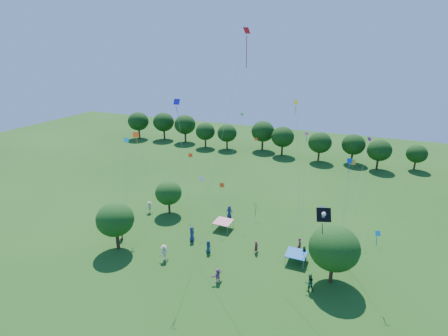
# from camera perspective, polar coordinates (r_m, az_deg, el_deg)

# --- Properties ---
(near_tree_west) EXTENTS (4.32, 4.32, 5.77)m
(near_tree_west) POSITION_cam_1_polar(r_m,az_deg,el_deg) (42.47, -17.34, -8.04)
(near_tree_west) COLOR #422B19
(near_tree_west) RESTS_ON ground
(near_tree_north) EXTENTS (3.72, 3.72, 4.81)m
(near_tree_north) POSITION_cam_1_polar(r_m,az_deg,el_deg) (49.77, -9.06, -4.04)
(near_tree_north) COLOR #422B19
(near_tree_north) RESTS_ON ground
(near_tree_east) EXTENTS (4.99, 4.99, 6.19)m
(near_tree_east) POSITION_cam_1_polar(r_m,az_deg,el_deg) (36.84, 17.55, -12.36)
(near_tree_east) COLOR #422B19
(near_tree_east) RESTS_ON ground
(treeline) EXTENTS (88.01, 8.77, 6.77)m
(treeline) POSITION_cam_1_polar(r_m,az_deg,el_deg) (75.99, 11.09, 4.92)
(treeline) COLOR #422B19
(treeline) RESTS_ON ground
(tent_red_stripe) EXTENTS (2.20, 2.20, 1.10)m
(tent_red_stripe) POSITION_cam_1_polar(r_m,az_deg,el_deg) (45.99, -0.14, -8.75)
(tent_red_stripe) COLOR #DE1A42
(tent_red_stripe) RESTS_ON ground
(tent_blue) EXTENTS (2.20, 2.20, 1.10)m
(tent_blue) POSITION_cam_1_polar(r_m,az_deg,el_deg) (40.46, 11.72, -13.53)
(tent_blue) COLOR #1B60B2
(tent_blue) RESTS_ON ground
(crowd_person_0) EXTENTS (0.87, 0.70, 1.56)m
(crowd_person_0) POSITION_cam_1_polar(r_m,az_deg,el_deg) (41.36, -2.58, -12.72)
(crowd_person_0) COLOR navy
(crowd_person_0) RESTS_ON ground
(crowd_person_1) EXTENTS (0.58, 0.67, 1.52)m
(crowd_person_1) POSITION_cam_1_polar(r_m,az_deg,el_deg) (41.43, 5.28, -12.76)
(crowd_person_1) COLOR maroon
(crowd_person_1) RESTS_ON ground
(crowd_person_2) EXTENTS (1.04, 0.95, 1.87)m
(crowd_person_2) POSITION_cam_1_polar(r_m,az_deg,el_deg) (36.76, 13.74, -17.71)
(crowd_person_2) COLOR #255731
(crowd_person_2) RESTS_ON ground
(crowd_person_3) EXTENTS (1.19, 0.93, 1.67)m
(crowd_person_3) POSITION_cam_1_polar(r_m,az_deg,el_deg) (51.46, -12.05, -6.23)
(crowd_person_3) COLOR beige
(crowd_person_3) RESTS_ON ground
(crowd_person_4) EXTENTS (1.09, 0.98, 1.73)m
(crowd_person_4) POSITION_cam_1_polar(r_m,az_deg,el_deg) (45.55, -16.41, -10.18)
(crowd_person_4) COLOR #3A362E
(crowd_person_4) RESTS_ON ground
(crowd_person_5) EXTENTS (1.25, 1.67, 1.70)m
(crowd_person_5) POSITION_cam_1_polar(r_m,az_deg,el_deg) (54.34, -9.40, -4.59)
(crowd_person_5) COLOR #955B9C
(crowd_person_5) RESTS_ON ground
(crowd_person_6) EXTENTS (0.90, 1.06, 1.90)m
(crowd_person_6) POSITION_cam_1_polar(r_m,az_deg,el_deg) (43.65, -5.26, -10.65)
(crowd_person_6) COLOR navy
(crowd_person_6) RESTS_ON ground
(crowd_person_7) EXTENTS (0.71, 0.51, 1.75)m
(crowd_person_7) POSITION_cam_1_polar(r_m,az_deg,el_deg) (48.62, -15.42, -8.08)
(crowd_person_7) COLOR maroon
(crowd_person_7) RESTS_ON ground
(crowd_person_8) EXTENTS (0.86, 0.55, 1.62)m
(crowd_person_8) POSITION_cam_1_polar(r_m,az_deg,el_deg) (41.26, 12.86, -13.29)
(crowd_person_8) COLOR #2C5F28
(crowd_person_8) RESTS_ON ground
(crowd_person_9) EXTENTS (1.03, 1.32, 1.84)m
(crowd_person_9) POSITION_cam_1_polar(r_m,az_deg,el_deg) (40.64, -9.74, -13.42)
(crowd_person_9) COLOR beige
(crowd_person_9) RESTS_ON ground
(crowd_person_10) EXTENTS (0.81, 1.07, 1.67)m
(crowd_person_10) POSITION_cam_1_polar(r_m,az_deg,el_deg) (43.92, 19.34, -11.76)
(crowd_person_10) COLOR #474038
(crowd_person_10) RESTS_ON ground
(crowd_person_11) EXTENTS (1.02, 1.55, 1.56)m
(crowd_person_11) POSITION_cam_1_polar(r_m,az_deg,el_deg) (36.98, -1.04, -17.10)
(crowd_person_11) COLOR #A9639B
(crowd_person_11) RESTS_ON ground
(crowd_person_12) EXTENTS (0.94, 0.58, 1.79)m
(crowd_person_12) POSITION_cam_1_polar(r_m,az_deg,el_deg) (48.84, 0.88, -7.15)
(crowd_person_12) COLOR navy
(crowd_person_12) RESTS_ON ground
(crowd_person_13) EXTENTS (0.68, 0.81, 1.84)m
(crowd_person_13) POSITION_cam_1_polar(r_m,az_deg,el_deg) (42.26, 12.24, -12.20)
(crowd_person_13) COLOR maroon
(crowd_person_13) RESTS_ON ground
(pirate_kite) EXTENTS (5.49, 2.40, 8.41)m
(pirate_kite) POSITION_cam_1_polar(r_m,az_deg,el_deg) (31.11, 15.84, -7.49)
(pirate_kite) COLOR black
(red_high_kite) EXTENTS (5.00, 2.92, 23.04)m
(red_high_kite) POSITION_cam_1_polar(r_m,az_deg,el_deg) (34.80, 1.89, 13.80)
(red_high_kite) COLOR red
(small_kite_0) EXTENTS (2.30, 2.23, 7.14)m
(small_kite_0) POSITION_cam_1_polar(r_m,az_deg,el_deg) (49.18, -5.87, 1.00)
(small_kite_0) COLOR red
(small_kite_1) EXTENTS (3.70, 5.41, 8.96)m
(small_kite_1) POSITION_cam_1_polar(r_m,az_deg,el_deg) (49.68, 3.70, 1.87)
(small_kite_1) COLOR #EC370C
(small_kite_2) EXTENTS (2.76, 4.49, 15.29)m
(small_kite_2) POSITION_cam_1_polar(r_m,az_deg,el_deg) (42.57, 11.79, 6.10)
(small_kite_2) COLOR gold
(small_kite_3) EXTENTS (2.21, 3.36, 12.72)m
(small_kite_3) POSITION_cam_1_polar(r_m,az_deg,el_deg) (48.03, 1.70, 3.73)
(small_kite_3) COLOR #167D17
(small_kite_4) EXTENTS (0.60, 0.74, 10.59)m
(small_kite_4) POSITION_cam_1_polar(r_m,az_deg,el_deg) (38.39, 19.60, -1.38)
(small_kite_4) COLOR blue
(small_kite_5) EXTENTS (1.36, 10.14, 10.45)m
(small_kite_5) POSITION_cam_1_polar(r_m,az_deg,el_deg) (46.11, 21.78, 0.42)
(small_kite_5) COLOR #8E177C
(small_kite_6) EXTENTS (0.69, 4.72, 5.80)m
(small_kite_6) POSITION_cam_1_polar(r_m,az_deg,el_deg) (44.82, -3.36, -2.32)
(small_kite_6) COLOR silver
(small_kite_7) EXTENTS (3.26, 5.76, 5.55)m
(small_kite_7) POSITION_cam_1_polar(r_m,az_deg,el_deg) (36.37, 22.86, -10.41)
(small_kite_7) COLOR #0C8CC1
(small_kite_8) EXTENTS (2.59, 3.07, 4.82)m
(small_kite_8) POSITION_cam_1_polar(r_m,az_deg,el_deg) (45.13, -0.48, -3.25)
(small_kite_8) COLOR #E0410D
(small_kite_9) EXTENTS (1.18, 2.51, 11.17)m
(small_kite_9) POSITION_cam_1_polar(r_m,az_deg,el_deg) (45.60, -13.79, 3.75)
(small_kite_9) COLOR #D1460B
(small_kite_10) EXTENTS (0.65, 1.50, 9.90)m
(small_kite_10) POSITION_cam_1_polar(r_m,az_deg,el_deg) (40.11, 19.92, -1.41)
(small_kite_10) COLOR #EFA915
(small_kite_11) EXTENTS (0.66, 2.38, 3.66)m
(small_kite_11) POSITION_cam_1_polar(r_m,az_deg,el_deg) (42.12, 5.14, -6.71)
(small_kite_11) COLOR #389C1C
(small_kite_12) EXTENTS (1.84, 0.41, 16.53)m
(small_kite_12) POSITION_cam_1_polar(r_m,az_deg,el_deg) (35.33, -7.12, 5.57)
(small_kite_12) COLOR #1C13C5
(small_kite_13) EXTENTS (1.33, 4.67, 11.48)m
(small_kite_13) POSITION_cam_1_polar(r_m,az_deg,el_deg) (43.28, 13.14, 1.21)
(small_kite_13) COLOR #991990
(small_kite_14) EXTENTS (2.52, 2.72, 5.42)m
(small_kite_14) POSITION_cam_1_polar(r_m,az_deg,el_deg) (38.81, 15.95, -7.07)
(small_kite_14) COLOR silver
(small_kite_15) EXTENTS (0.88, 2.61, 10.73)m
(small_kite_15) POSITION_cam_1_polar(r_m,az_deg,el_deg) (44.64, -15.69, 2.17)
(small_kite_15) COLOR #0B9EA8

